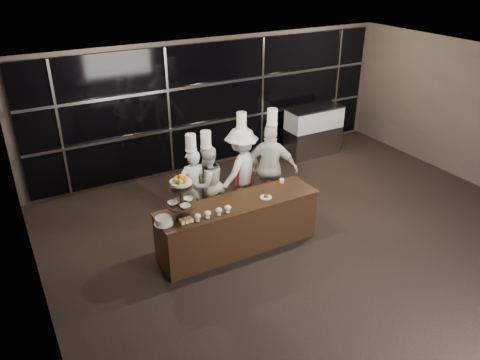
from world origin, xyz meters
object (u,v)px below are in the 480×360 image
chef_d (271,168)px  chef_c (241,169)px  buffet_counter (238,225)px  chef_a (193,185)px  display_stand (182,193)px  display_case (313,128)px  chef_b (207,183)px  layer_cake (164,221)px

chef_d → chef_c: bearing=148.4°
buffet_counter → chef_a: bearing=104.8°
chef_c → chef_d: (0.48, -0.30, 0.04)m
display_stand → chef_d: size_ratio=0.35×
display_case → chef_c: (-2.94, -1.56, 0.19)m
display_stand → chef_c: 2.14m
chef_c → buffet_counter: bearing=-121.5°
display_stand → chef_a: size_ratio=0.42×
buffet_counter → chef_b: (-0.03, 1.15, 0.30)m
buffet_counter → display_stand: display_stand is taller
display_stand → layer_cake: size_ratio=2.48×
chef_c → chef_a: bearing=-179.8°
buffet_counter → layer_cake: bearing=-177.9°
display_stand → chef_d: bearing=21.9°
chef_b → chef_c: (0.75, 0.03, 0.10)m
chef_a → layer_cake: bearing=-129.9°
chef_d → display_stand: bearing=-158.1°
layer_cake → chef_c: (2.07, 1.23, -0.10)m
display_stand → chef_c: chef_c is taller
buffet_counter → display_case: size_ratio=2.00×
chef_a → display_stand: bearing=-120.2°
chef_a → chef_b: size_ratio=0.99×
display_case → chef_d: size_ratio=0.68×
chef_c → display_stand: bearing=-145.5°
layer_cake → display_case: (5.01, 2.80, -0.29)m
buffet_counter → layer_cake: size_ratio=9.47×
display_stand → chef_b: (0.97, 1.15, -0.57)m
display_stand → display_case: size_ratio=0.52×
chef_c → chef_d: 0.57m
buffet_counter → chef_b: bearing=91.4°
display_case → chef_b: (-3.69, -1.59, 0.08)m
display_stand → chef_d: chef_d is taller
layer_cake → display_case: 5.74m
display_stand → chef_b: bearing=49.9°
display_stand → layer_cake: 0.50m
display_stand → chef_a: (0.69, 1.18, -0.56)m
buffet_counter → chef_a: 1.26m
layer_cake → chef_d: 2.72m
chef_b → chef_c: chef_c is taller
buffet_counter → layer_cake: layer_cake is taller
chef_b → display_case: bearing=23.3°
display_case → chef_b: 4.02m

